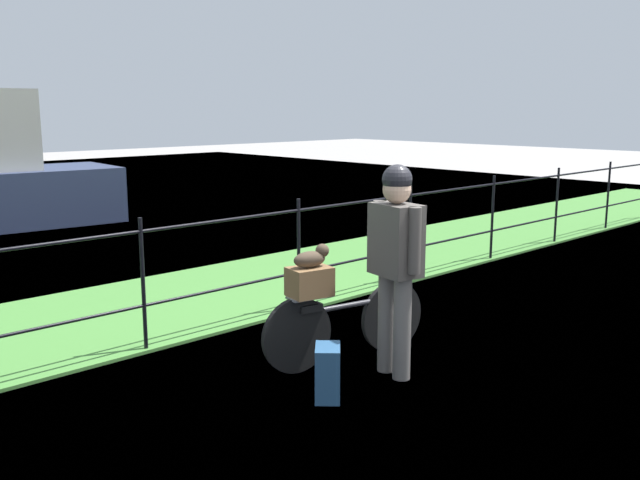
# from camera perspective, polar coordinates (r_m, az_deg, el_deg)

# --- Properties ---
(ground_plane) EXTENTS (60.00, 60.00, 0.00)m
(ground_plane) POSITION_cam_1_polar(r_m,az_deg,el_deg) (5.98, 13.23, -10.17)
(ground_plane) COLOR #9E9993
(grass_strip) EXTENTS (27.00, 2.40, 0.03)m
(grass_strip) POSITION_cam_1_polar(r_m,az_deg,el_deg) (8.24, -7.03, -4.02)
(grass_strip) COLOR #478438
(grass_strip) RESTS_ON ground
(harbor_water) EXTENTS (30.00, 30.00, 0.00)m
(harbor_water) POSITION_cam_1_polar(r_m,az_deg,el_deg) (13.85, -23.10, 1.17)
(harbor_water) COLOR slate
(harbor_water) RESTS_ON ground
(iron_fence) EXTENTS (18.04, 0.04, 1.19)m
(iron_fence) POSITION_cam_1_polar(r_m,az_deg,el_deg) (7.22, -1.75, -0.57)
(iron_fence) COLOR black
(iron_fence) RESTS_ON ground
(bicycle_main) EXTENTS (1.56, 0.36, 0.62)m
(bicycle_main) POSITION_cam_1_polar(r_m,az_deg,el_deg) (5.87, 2.02, -6.83)
(bicycle_main) COLOR black
(bicycle_main) RESTS_ON ground
(wooden_crate) EXTENTS (0.37, 0.30, 0.23)m
(wooden_crate) POSITION_cam_1_polar(r_m,az_deg,el_deg) (5.58, -0.86, -3.41)
(wooden_crate) COLOR brown
(wooden_crate) RESTS_ON bicycle_main
(terrier_dog) EXTENTS (0.32, 0.19, 0.18)m
(terrier_dog) POSITION_cam_1_polar(r_m,az_deg,el_deg) (5.55, -0.64, -1.44)
(terrier_dog) COLOR #4C3D2D
(terrier_dog) RESTS_ON wooden_crate
(cyclist_person) EXTENTS (0.33, 0.53, 1.68)m
(cyclist_person) POSITION_cam_1_polar(r_m,az_deg,el_deg) (5.45, 6.20, -0.98)
(cyclist_person) COLOR slate
(cyclist_person) RESTS_ON ground
(backpack_on_paving) EXTENTS (0.33, 0.33, 0.40)m
(backpack_on_paving) POSITION_cam_1_polar(r_m,az_deg,el_deg) (5.19, 0.63, -10.76)
(backpack_on_paving) COLOR #28517A
(backpack_on_paving) RESTS_ON ground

